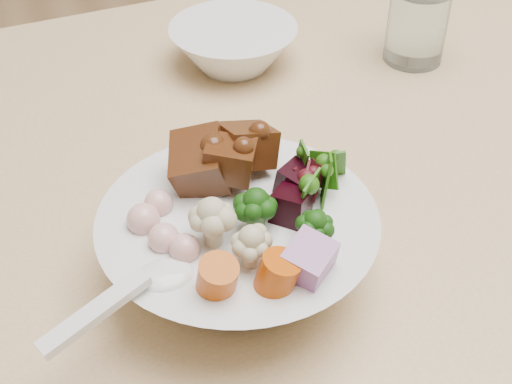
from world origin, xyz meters
TOP-DOWN VIEW (x-y plane):
  - dining_table at (-0.22, 0.02)m, footprint 1.54×0.95m
  - chair_far at (-0.20, 0.62)m, footprint 0.50×0.50m
  - food_bowl at (-0.51, -0.12)m, footprint 0.22×0.22m
  - soup_spoon at (-0.60, -0.17)m, footprint 0.12×0.07m
  - water_glass at (-0.21, 0.16)m, footprint 0.07×0.07m
  - side_bowl at (-0.42, 0.21)m, footprint 0.15×0.15m

SIDE VIEW (x-z plane):
  - chair_far at x=-0.20m, z-range 0.05..0.90m
  - dining_table at x=-0.22m, z-range 0.27..0.96m
  - side_bowl at x=-0.42m, z-range 0.69..0.74m
  - food_bowl at x=-0.51m, z-range 0.67..0.79m
  - water_glass at x=-0.21m, z-range 0.68..0.81m
  - soup_spoon at x=-0.60m, z-range 0.74..0.77m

